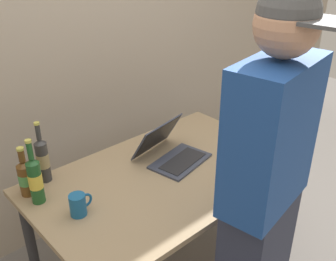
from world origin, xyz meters
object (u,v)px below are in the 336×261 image
coffee_mug (78,205)px  beer_bottle_brown (43,159)px  beer_bottle_dark (35,179)px  beer_bottle_amber (26,177)px  laptop (171,151)px  person_figure (263,198)px

coffee_mug → beer_bottle_brown: bearing=87.9°
beer_bottle_dark → beer_bottle_amber: (-0.01, 0.09, -0.03)m
laptop → beer_bottle_dark: 0.74m
person_figure → coffee_mug: (-0.49, 0.63, -0.14)m
laptop → beer_bottle_amber: 0.77m
beer_bottle_brown → coffee_mug: 0.36m
coffee_mug → beer_bottle_amber: bearing=109.2°
laptop → coffee_mug: 0.64m
beer_bottle_brown → person_figure: 1.09m
person_figure → beer_bottle_brown: bearing=115.9°
beer_bottle_amber → coffee_mug: 0.32m
laptop → beer_bottle_amber: size_ratio=1.49×
person_figure → coffee_mug: bearing=127.9°
beer_bottle_amber → coffee_mug: beer_bottle_amber is taller
beer_bottle_dark → beer_bottle_amber: bearing=96.6°
laptop → coffee_mug: (-0.63, -0.08, 0.00)m
beer_bottle_dark → beer_bottle_brown: (0.11, 0.14, 0.00)m
beer_bottle_amber → coffee_mug: (0.10, -0.30, -0.05)m
laptop → coffee_mug: bearing=-173.0°
beer_bottle_amber → person_figure: (0.59, -0.93, 0.10)m
beer_bottle_dark → beer_bottle_amber: size_ratio=1.29×
coffee_mug → laptop: bearing=7.0°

